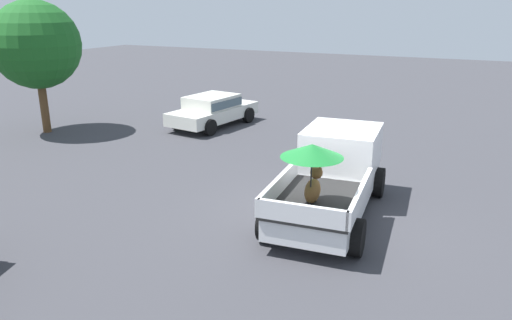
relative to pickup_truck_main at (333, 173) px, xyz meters
name	(u,v)px	position (x,y,z in m)	size (l,w,h in m)	color
ground_plane	(328,215)	(-0.40, -0.04, -0.98)	(80.00, 80.00, 0.00)	#38383D
pickup_truck_main	(333,173)	(0.00, 0.00, 0.00)	(5.19, 2.60, 2.26)	black
parked_sedan_near	(213,109)	(6.40, 7.25, -0.23)	(4.50, 2.42, 1.33)	black
tree_by_lot	(36,45)	(2.57, 12.86, 2.50)	(3.41, 3.41, 5.19)	brown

